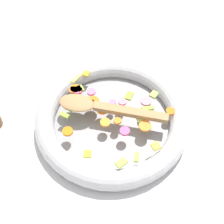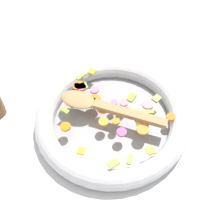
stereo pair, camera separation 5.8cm
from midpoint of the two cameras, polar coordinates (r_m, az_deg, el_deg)
The scene contains 4 objects.
ground_plane at distance 0.83m, azimuth -1.99°, elevation -2.17°, with size 4.00×4.00×0.00m, color silver.
skillet at distance 0.81m, azimuth -2.04°, elevation -1.28°, with size 0.40×0.40×0.05m.
chopped_vegetables at distance 0.79m, azimuth -2.98°, elevation 0.44°, with size 0.27×0.31×0.01m.
wooden_spoon at distance 0.78m, azimuth -4.22°, elevation 0.83°, with size 0.17×0.26×0.01m.
Camera 1 is at (0.35, 0.31, 0.68)m, focal length 50.00 mm.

